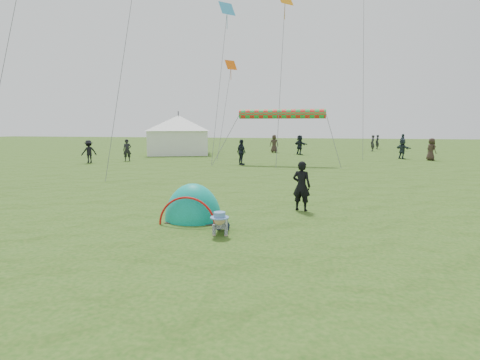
% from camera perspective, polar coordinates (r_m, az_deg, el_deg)
% --- Properties ---
extents(ground, '(140.00, 140.00, 0.00)m').
position_cam_1_polar(ground, '(8.66, 2.47, -9.74)').
color(ground, '#214D12').
extents(crawling_toddler, '(0.66, 0.88, 0.63)m').
position_cam_1_polar(crawling_toddler, '(9.36, -2.95, -6.36)').
color(crawling_toddler, black).
rests_on(crawling_toddler, ground).
extents(popup_tent, '(1.68, 1.40, 2.11)m').
position_cam_1_polar(popup_tent, '(10.85, -7.13, -6.06)').
color(popup_tent, '#078361').
rests_on(popup_tent, ground).
extents(standing_adult, '(0.66, 0.52, 1.58)m').
position_cam_1_polar(standing_adult, '(11.93, 9.35, -0.91)').
color(standing_adult, black).
rests_on(standing_adult, ground).
extents(event_marquee, '(6.99, 6.99, 3.83)m').
position_cam_1_polar(event_marquee, '(35.49, -9.32, 7.02)').
color(event_marquee, white).
rests_on(event_marquee, ground).
extents(crowd_person_0, '(0.71, 0.61, 1.64)m').
position_cam_1_polar(crowd_person_0, '(29.38, -16.81, 4.38)').
color(crowd_person_0, black).
rests_on(crowd_person_0, ground).
extents(crowd_person_2, '(0.71, 1.11, 1.76)m').
position_cam_1_polar(crowd_person_2, '(43.08, 23.53, 5.29)').
color(crowd_person_2, '#28373E').
rests_on(crowd_person_2, ground).
extents(crowd_person_3, '(1.15, 1.18, 1.62)m').
position_cam_1_polar(crowd_person_3, '(28.84, -22.03, 4.04)').
color(crowd_person_3, black).
rests_on(crowd_person_3, ground).
extents(crowd_person_4, '(0.87, 0.99, 1.70)m').
position_cam_1_polar(crowd_person_4, '(32.13, 27.12, 4.18)').
color(crowd_person_4, '#32261F').
rests_on(crowd_person_4, ground).
extents(crowd_person_5, '(1.48, 1.60, 1.79)m').
position_cam_1_polar(crowd_person_5, '(34.69, 9.08, 5.31)').
color(crowd_person_5, black).
rests_on(crowd_person_5, ground).
extents(crowd_person_6, '(0.49, 0.65, 1.59)m').
position_cam_1_polar(crowd_person_6, '(44.96, 20.18, 5.46)').
color(crowd_person_6, black).
rests_on(crowd_person_6, ground).
extents(crowd_person_8, '(0.98, 1.04, 1.73)m').
position_cam_1_polar(crowd_person_8, '(25.37, 0.22, 4.25)').
color(crowd_person_8, black).
rests_on(crowd_person_8, ground).
extents(crowd_person_10, '(0.94, 0.70, 1.75)m').
position_cam_1_polar(crowd_person_10, '(37.08, 5.22, 5.54)').
color(crowd_person_10, '#342722').
rests_on(crowd_person_10, ground).
extents(crowd_person_11, '(1.16, 1.53, 1.61)m').
position_cam_1_polar(crowd_person_11, '(32.65, 23.49, 4.38)').
color(crowd_person_11, '#27333C').
rests_on(crowd_person_11, ground).
extents(crowd_person_12, '(0.51, 0.67, 1.66)m').
position_cam_1_polar(crowd_person_12, '(41.10, 19.54, 5.31)').
color(crowd_person_12, '#28282C').
rests_on(crowd_person_12, ground).
extents(rainbow_tube_kite, '(5.81, 0.64, 0.64)m').
position_cam_1_polar(rainbow_tube_kite, '(25.76, 6.41, 9.98)').
color(rainbow_tube_kite, red).
extents(diamond_kite_1, '(1.04, 1.04, 0.85)m').
position_cam_1_polar(diamond_kite_1, '(33.58, -1.40, 17.12)').
color(diamond_kite_1, '#EC5D06').
extents(diamond_kite_4, '(1.28, 1.28, 1.04)m').
position_cam_1_polar(diamond_kite_4, '(31.73, -2.00, 24.66)').
color(diamond_kite_4, '#3094C4').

